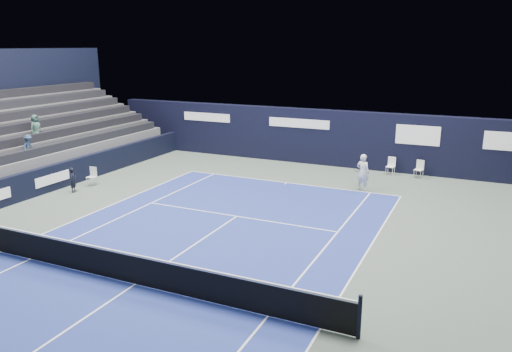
{
  "coord_description": "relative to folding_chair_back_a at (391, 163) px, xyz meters",
  "views": [
    {
      "loc": [
        8.52,
        -10.28,
        6.59
      ],
      "look_at": [
        0.12,
        7.97,
        1.3
      ],
      "focal_mm": 35.0,
      "sensor_mm": 36.0,
      "label": 1
    }
  ],
  "objects": [
    {
      "name": "court_markings",
      "position": [
        -4.35,
        -15.78,
        -0.61
      ],
      "size": [
        11.03,
        23.83,
        0.0
      ],
      "color": "white",
      "rests_on": "court_surface"
    },
    {
      "name": "line_judge_chair",
      "position": [
        -12.78,
        -8.18,
        -0.11
      ],
      "size": [
        0.42,
        0.4,
        0.89
      ],
      "rotation": [
        0.0,
        0.0,
        0.06
      ],
      "color": "silver",
      "rests_on": "ground"
    },
    {
      "name": "side_barrier_left",
      "position": [
        -13.84,
        -9.81,
        -0.02
      ],
      "size": [
        0.33,
        22.0,
        1.2
      ],
      "color": "black",
      "rests_on": "ground"
    },
    {
      "name": "back_sponsor_wall",
      "position": [
        -4.34,
        0.72,
        0.94
      ],
      "size": [
        26.0,
        0.63,
        3.1
      ],
      "color": "black",
      "rests_on": "ground"
    },
    {
      "name": "line_judge",
      "position": [
        -12.73,
        -9.47,
        -0.04
      ],
      "size": [
        0.41,
        0.49,
        1.15
      ],
      "primitive_type": "imported",
      "rotation": [
        0.0,
        0.0,
        1.95
      ],
      "color": "black",
      "rests_on": "ground"
    },
    {
      "name": "court_surface",
      "position": [
        -4.35,
        -15.78,
        -0.61
      ],
      "size": [
        10.97,
        23.77,
        0.01
      ],
      "primitive_type": "cube",
      "color": "navy",
      "rests_on": "ground"
    },
    {
      "name": "tennis_net",
      "position": [
        -4.35,
        -15.78,
        -0.11
      ],
      "size": [
        12.9,
        0.1,
        1.1
      ],
      "color": "black",
      "rests_on": "ground"
    },
    {
      "name": "folding_chair_back_b",
      "position": [
        1.43,
        -0.11,
        -0.1
      ],
      "size": [
        0.48,
        0.47,
        0.91
      ],
      "rotation": [
        0.0,
        0.0,
        -0.24
      ],
      "color": "silver",
      "rests_on": "ground"
    },
    {
      "name": "folding_chair_back_a",
      "position": [
        0.0,
        0.0,
        0.0
      ],
      "size": [
        0.46,
        0.49,
        0.92
      ],
      "rotation": [
        0.0,
        0.0,
        -0.14
      ],
      "color": "white",
      "rests_on": "ground"
    },
    {
      "name": "ground",
      "position": [
        -4.35,
        -13.78,
        -0.62
      ],
      "size": [
        48.0,
        48.0,
        0.0
      ],
      "primitive_type": "plane",
      "color": "#4A574D",
      "rests_on": "ground"
    },
    {
      "name": "tennis_player",
      "position": [
        -0.69,
        -3.62,
        0.25
      ],
      "size": [
        0.71,
        0.89,
        1.73
      ],
      "color": "silver",
      "rests_on": "ground"
    },
    {
      "name": "spectator_stand",
      "position": [
        -17.62,
        -8.79,
        1.34
      ],
      "size": [
        6.0,
        18.0,
        6.4
      ],
      "color": "#555558",
      "rests_on": "ground"
    }
  ]
}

